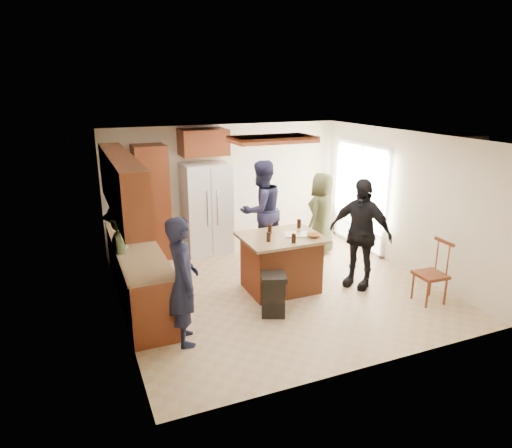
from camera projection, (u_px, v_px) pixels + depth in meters
name	position (u px, v px, depth m)	size (l,w,h in m)	color
room_shell	(418.00, 193.00, 10.49)	(8.00, 5.20, 5.00)	tan
person_front_left	(183.00, 281.00, 5.81)	(0.62, 0.46, 1.71)	black
person_behind_left	(261.00, 210.00, 8.71)	(0.93, 0.58, 1.92)	#1B1C37
person_behind_right	(322.00, 213.00, 9.03)	(0.80, 0.52, 1.63)	#3C4025
person_side_right	(360.00, 233.00, 7.47)	(1.08, 0.55, 1.84)	black
person_counter	(127.00, 254.00, 6.89)	(1.05, 0.49, 1.62)	#313821
left_cabinetry	(132.00, 243.00, 6.93)	(0.64, 3.00, 2.30)	maroon
back_wall_units	(165.00, 187.00, 8.73)	(1.80, 0.60, 2.45)	maroon
refrigerator	(207.00, 208.00, 9.09)	(0.90, 0.76, 1.80)	white
kitchen_island	(281.00, 262.00, 7.45)	(1.28, 1.03, 0.93)	brown
island_items	(297.00, 234.00, 7.30)	(0.93, 0.73, 0.15)	silver
trash_bin	(273.00, 294.00, 6.67)	(0.46, 0.46, 0.63)	black
spindle_chair	(432.00, 274.00, 7.03)	(0.44, 0.44, 0.99)	maroon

